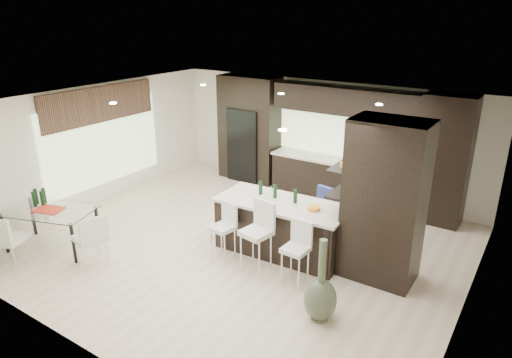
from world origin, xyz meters
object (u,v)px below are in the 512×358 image
Objects in this scene: dining_table at (52,229)px; chair_near at (10,242)px; bench at (334,220)px; stool_left at (223,237)px; stool_right at (295,260)px; kitchen_island at (281,227)px; chair_end at (91,242)px; stool_mid at (256,245)px; floor_vase at (321,280)px.

chair_near is at bearing -108.72° from dining_table.
dining_table is (-4.13, -3.53, 0.14)m from bench.
stool_left is 0.91× the size of chair_near.
dining_table is (-4.39, -1.44, -0.05)m from stool_right.
stool_left is 3.26m from dining_table.
kitchen_island is 2.64× the size of chair_end.
chair_end is at bearing 13.35° from chair_near.
chair_end is (-2.52, -1.41, -0.06)m from stool_mid.
floor_vase reaches higher than stool_mid.
bench is 5.44m from dining_table.
kitchen_island reaches higher than stool_left.
floor_vase is at bearing -46.52° from kitchen_island.
floor_vase is at bearing -58.46° from bench.
chair_near is at bearing -122.70° from bench.
chair_end is at bearing -119.28° from bench.
bench is 1.01× the size of floor_vase.
stool_mid is 0.79× the size of floor_vase.
stool_left is at bearing -173.36° from stool_mid.
dining_table is at bearing -159.05° from stool_right.
bench is at bearing 110.52° from floor_vase.
floor_vase is 5.39m from chair_near.
chair_end is at bearing -18.72° from dining_table.
chair_near is at bearing -139.43° from stool_mid.
stool_mid is 1.10× the size of chair_near.
floor_vase is 0.80× the size of dining_table.
stool_right is at bearing 10.15° from stool_left.
chair_near is (-4.39, -2.22, 0.03)m from stool_right.
floor_vase is (2.21, -0.60, 0.22)m from stool_left.
floor_vase is 5.21m from dining_table.
bench is 1.41× the size of chair_near.
floor_vase is 4.09m from chair_end.
stool_mid is 0.74m from stool_right.
stool_mid is 3.92m from dining_table.
bench is at bearing -25.02° from chair_end.
stool_right reaches higher than dining_table.
chair_near is (-3.66, -2.19, -0.05)m from stool_mid.
dining_table is (-3.66, -2.25, -0.11)m from kitchen_island.
kitchen_island is at bearing 136.52° from floor_vase.
kitchen_island reaches higher than dining_table.
stool_left is at bearing -135.55° from kitchen_island.
bench is 2.90m from floor_vase.
stool_right is 0.97× the size of chair_end.
floor_vase is (1.48, -1.40, 0.15)m from kitchen_island.
chair_end reaches higher than stool_left.
stool_mid is at bearing -91.52° from bench.
stool_mid is at bearing -93.04° from kitchen_island.
stool_right is at bearing -71.81° from bench.
chair_near is at bearing 140.03° from chair_end.
stool_left is 1.47m from stool_right.
floor_vase is (0.74, -0.59, 0.21)m from stool_right.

